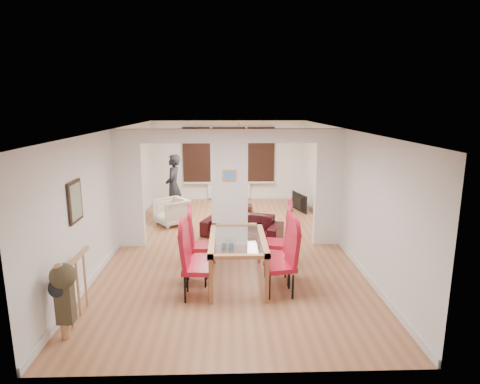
{
  "coord_description": "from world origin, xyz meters",
  "views": [
    {
      "loc": [
        -0.04,
        -8.66,
        3.11
      ],
      "look_at": [
        0.25,
        0.6,
        1.08
      ],
      "focal_mm": 30.0,
      "sensor_mm": 36.0,
      "label": 1
    }
  ],
  "objects_px": {
    "dining_chair_la": "(198,263)",
    "dining_table": "(238,259)",
    "bowl": "(229,205)",
    "sofa": "(242,226)",
    "person": "(174,186)",
    "dining_chair_rc": "(277,239)",
    "coffee_table": "(236,209)",
    "dining_chair_lb": "(196,256)",
    "dining_chair_lc": "(201,242)",
    "dining_chair_rb": "(277,252)",
    "bottle": "(241,201)",
    "armchair": "(172,212)",
    "dining_chair_ra": "(280,262)",
    "television": "(296,202)"
  },
  "relations": [
    {
      "from": "dining_chair_lb",
      "to": "person",
      "type": "bearing_deg",
      "value": 110.44
    },
    {
      "from": "sofa",
      "to": "bowl",
      "type": "xyz_separation_m",
      "value": [
        -0.29,
        2.23,
        -0.04
      ]
    },
    {
      "from": "dining_chair_rc",
      "to": "coffee_table",
      "type": "relative_size",
      "value": 1.27
    },
    {
      "from": "dining_table",
      "to": "person",
      "type": "relative_size",
      "value": 0.99
    },
    {
      "from": "sofa",
      "to": "dining_table",
      "type": "bearing_deg",
      "value": -71.95
    },
    {
      "from": "dining_chair_la",
      "to": "bowl",
      "type": "relative_size",
      "value": 5.59
    },
    {
      "from": "coffee_table",
      "to": "bottle",
      "type": "relative_size",
      "value": 3.16
    },
    {
      "from": "dining_chair_ra",
      "to": "bowl",
      "type": "distance_m",
      "value": 5.26
    },
    {
      "from": "dining_chair_rb",
      "to": "coffee_table",
      "type": "xyz_separation_m",
      "value": [
        -0.61,
        4.76,
        -0.46
      ]
    },
    {
      "from": "dining_table",
      "to": "dining_chair_ra",
      "type": "distance_m",
      "value": 0.88
    },
    {
      "from": "dining_chair_la",
      "to": "dining_chair_lc",
      "type": "height_order",
      "value": "dining_chair_la"
    },
    {
      "from": "dining_chair_lc",
      "to": "person",
      "type": "distance_m",
      "value": 3.85
    },
    {
      "from": "television",
      "to": "coffee_table",
      "type": "relative_size",
      "value": 1.0
    },
    {
      "from": "person",
      "to": "sofa",
      "type": "bearing_deg",
      "value": 51.78
    },
    {
      "from": "dining_chair_rc",
      "to": "person",
      "type": "xyz_separation_m",
      "value": [
        -2.45,
        3.65,
        0.3
      ]
    },
    {
      "from": "dining_chair_la",
      "to": "dining_chair_lb",
      "type": "relative_size",
      "value": 1.15
    },
    {
      "from": "person",
      "to": "dining_chair_lc",
      "type": "bearing_deg",
      "value": 21.29
    },
    {
      "from": "armchair",
      "to": "television",
      "type": "bearing_deg",
      "value": 74.09
    },
    {
      "from": "dining_chair_lc",
      "to": "armchair",
      "type": "distance_m",
      "value": 3.18
    },
    {
      "from": "sofa",
      "to": "person",
      "type": "relative_size",
      "value": 1.06
    },
    {
      "from": "bowl",
      "to": "coffee_table",
      "type": "bearing_deg",
      "value": 9.72
    },
    {
      "from": "dining_table",
      "to": "dining_chair_lb",
      "type": "bearing_deg",
      "value": -173.87
    },
    {
      "from": "dining_chair_la",
      "to": "dining_chair_rb",
      "type": "bearing_deg",
      "value": 24.94
    },
    {
      "from": "dining_chair_lb",
      "to": "dining_chair_la",
      "type": "bearing_deg",
      "value": -74.8
    },
    {
      "from": "person",
      "to": "television",
      "type": "height_order",
      "value": "person"
    },
    {
      "from": "coffee_table",
      "to": "dining_chair_rc",
      "type": "bearing_deg",
      "value": -80.45
    },
    {
      "from": "dining_chair_rc",
      "to": "television",
      "type": "bearing_deg",
      "value": 89.38
    },
    {
      "from": "dining_chair_lb",
      "to": "dining_chair_rb",
      "type": "bearing_deg",
      "value": 8.58
    },
    {
      "from": "armchair",
      "to": "coffee_table",
      "type": "xyz_separation_m",
      "value": [
        1.73,
        1.16,
        -0.24
      ]
    },
    {
      "from": "dining_chair_ra",
      "to": "dining_chair_rb",
      "type": "distance_m",
      "value": 0.46
    },
    {
      "from": "dining_chair_lb",
      "to": "bowl",
      "type": "xyz_separation_m",
      "value": [
        0.6,
        4.73,
        -0.27
      ]
    },
    {
      "from": "dining_chair_la",
      "to": "bowl",
      "type": "bearing_deg",
      "value": 87.77
    },
    {
      "from": "dining_chair_rb",
      "to": "sofa",
      "type": "distance_m",
      "value": 2.57
    },
    {
      "from": "dining_chair_lc",
      "to": "dining_chair_rb",
      "type": "relative_size",
      "value": 0.99
    },
    {
      "from": "sofa",
      "to": "person",
      "type": "bearing_deg",
      "value": 157.41
    },
    {
      "from": "dining_chair_la",
      "to": "dining_chair_rc",
      "type": "height_order",
      "value": "dining_chair_la"
    },
    {
      "from": "bottle",
      "to": "coffee_table",
      "type": "bearing_deg",
      "value": 140.71
    },
    {
      "from": "dining_table",
      "to": "bowl",
      "type": "xyz_separation_m",
      "value": [
        -0.13,
        4.66,
        -0.17
      ]
    },
    {
      "from": "dining_chair_lc",
      "to": "armchair",
      "type": "xyz_separation_m",
      "value": [
        -0.98,
        3.01,
        -0.21
      ]
    },
    {
      "from": "dining_chair_la",
      "to": "dining_chair_ra",
      "type": "xyz_separation_m",
      "value": [
        1.35,
        0.07,
        -0.01
      ]
    },
    {
      "from": "dining_chair_rc",
      "to": "sofa",
      "type": "height_order",
      "value": "dining_chair_rc"
    },
    {
      "from": "dining_chair_la",
      "to": "dining_table",
      "type": "bearing_deg",
      "value": 45.5
    },
    {
      "from": "dining_chair_rb",
      "to": "sofa",
      "type": "height_order",
      "value": "dining_chair_rb"
    },
    {
      "from": "dining_chair_lb",
      "to": "sofa",
      "type": "xyz_separation_m",
      "value": [
        0.89,
        2.51,
        -0.24
      ]
    },
    {
      "from": "dining_chair_lc",
      "to": "dining_chair_rb",
      "type": "bearing_deg",
      "value": -25.93
    },
    {
      "from": "dining_chair_ra",
      "to": "television",
      "type": "height_order",
      "value": "dining_chair_ra"
    },
    {
      "from": "dining_table",
      "to": "sofa",
      "type": "height_order",
      "value": "dining_table"
    },
    {
      "from": "bottle",
      "to": "bowl",
      "type": "bearing_deg",
      "value": 168.67
    },
    {
      "from": "dining_chair_rc",
      "to": "coffee_table",
      "type": "distance_m",
      "value": 4.2
    },
    {
      "from": "person",
      "to": "coffee_table",
      "type": "height_order",
      "value": "person"
    }
  ]
}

